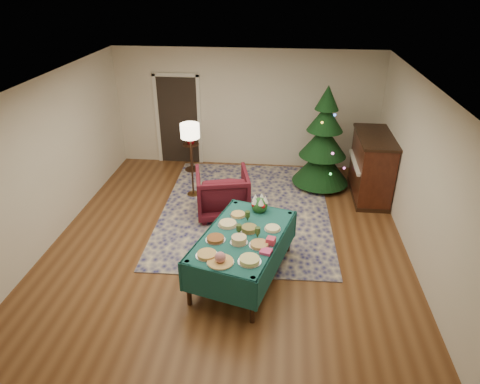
# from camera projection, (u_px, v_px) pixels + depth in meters

# --- Properties ---
(room_shell) EXTENTS (7.00, 7.00, 7.00)m
(room_shell) POSITION_uv_depth(u_px,v_px,m) (226.00, 174.00, 6.66)
(room_shell) COLOR #593319
(room_shell) RESTS_ON ground
(doorway) EXTENTS (1.08, 0.04, 2.16)m
(doorway) POSITION_uv_depth(u_px,v_px,m) (178.00, 118.00, 10.00)
(doorway) COLOR black
(doorway) RESTS_ON ground
(rug) EXTENTS (3.31, 4.28, 0.02)m
(rug) POSITION_uv_depth(u_px,v_px,m) (246.00, 209.00, 8.38)
(rug) COLOR #151651
(rug) RESTS_ON ground
(buffet_table) EXTENTS (1.59, 2.14, 0.74)m
(buffet_table) POSITION_uv_depth(u_px,v_px,m) (243.00, 243.00, 6.30)
(buffet_table) COLOR black
(buffet_table) RESTS_ON ground
(platter_0) EXTENTS (0.31, 0.31, 0.05)m
(platter_0) POSITION_uv_depth(u_px,v_px,m) (207.00, 255.00, 5.76)
(platter_0) COLOR silver
(platter_0) RESTS_ON buffet_table
(platter_1) EXTENTS (0.36, 0.36, 0.16)m
(platter_1) POSITION_uv_depth(u_px,v_px,m) (220.00, 259.00, 5.61)
(platter_1) COLOR silver
(platter_1) RESTS_ON buffet_table
(platter_2) EXTENTS (0.32, 0.32, 0.06)m
(platter_2) POSITION_uv_depth(u_px,v_px,m) (250.00, 260.00, 5.64)
(platter_2) COLOR silver
(platter_2) RESTS_ON buffet_table
(platter_3) EXTENTS (0.29, 0.29, 0.05)m
(platter_3) POSITION_uv_depth(u_px,v_px,m) (215.00, 239.00, 6.09)
(platter_3) COLOR silver
(platter_3) RESTS_ON buffet_table
(platter_4) EXTENTS (0.25, 0.25, 0.10)m
(platter_4) POSITION_uv_depth(u_px,v_px,m) (239.00, 240.00, 6.03)
(platter_4) COLOR silver
(platter_4) RESTS_ON buffet_table
(platter_5) EXTENTS (0.30, 0.30, 0.04)m
(platter_5) POSITION_uv_depth(u_px,v_px,m) (259.00, 244.00, 5.98)
(platter_5) COLOR silver
(platter_5) RESTS_ON buffet_table
(platter_6) EXTENTS (0.30, 0.30, 0.05)m
(platter_6) POSITION_uv_depth(u_px,v_px,m) (228.00, 224.00, 6.45)
(platter_6) COLOR silver
(platter_6) RESTS_ON buffet_table
(platter_7) EXTENTS (0.27, 0.27, 0.07)m
(platter_7) POSITION_uv_depth(u_px,v_px,m) (249.00, 229.00, 6.31)
(platter_7) COLOR silver
(platter_7) RESTS_ON buffet_table
(platter_8) EXTENTS (0.25, 0.25, 0.04)m
(platter_8) POSITION_uv_depth(u_px,v_px,m) (273.00, 228.00, 6.35)
(platter_8) COLOR silver
(platter_8) RESTS_ON buffet_table
(platter_9) EXTENTS (0.26, 0.26, 0.04)m
(platter_9) POSITION_uv_depth(u_px,v_px,m) (238.00, 215.00, 6.71)
(platter_9) COLOR silver
(platter_9) RESTS_ON buffet_table
(goblet_0) EXTENTS (0.08, 0.08, 0.17)m
(goblet_0) POSITION_uv_depth(u_px,v_px,m) (248.00, 216.00, 6.52)
(goblet_0) COLOR #2D471E
(goblet_0) RESTS_ON buffet_table
(goblet_1) EXTENTS (0.08, 0.08, 0.17)m
(goblet_1) POSITION_uv_depth(u_px,v_px,m) (258.00, 232.00, 6.12)
(goblet_1) COLOR #2D471E
(goblet_1) RESTS_ON buffet_table
(goblet_2) EXTENTS (0.08, 0.08, 0.17)m
(goblet_2) POSITION_uv_depth(u_px,v_px,m) (239.00, 230.00, 6.18)
(goblet_2) COLOR #2D471E
(goblet_2) RESTS_ON buffet_table
(napkin_stack) EXTENTS (0.18, 0.18, 0.04)m
(napkin_stack) POSITION_uv_depth(u_px,v_px,m) (266.00, 251.00, 5.83)
(napkin_stack) COLOR #DE3D78
(napkin_stack) RESTS_ON buffet_table
(gift_box) EXTENTS (0.15, 0.15, 0.10)m
(gift_box) POSITION_uv_depth(u_px,v_px,m) (271.00, 241.00, 6.00)
(gift_box) COLOR #D23A57
(gift_box) RESTS_ON buffet_table
(centerpiece) EXTENTS (0.27, 0.27, 0.31)m
(centerpiece) POSITION_uv_depth(u_px,v_px,m) (260.00, 204.00, 6.79)
(centerpiece) COLOR #1E4C1E
(centerpiece) RESTS_ON buffet_table
(armchair) EXTENTS (1.12, 1.08, 0.98)m
(armchair) POSITION_uv_depth(u_px,v_px,m) (222.00, 191.00, 8.02)
(armchair) COLOR #4C101B
(armchair) RESTS_ON ground
(floor_lamp) EXTENTS (0.37, 0.37, 1.54)m
(floor_lamp) POSITION_uv_depth(u_px,v_px,m) (190.00, 135.00, 8.33)
(floor_lamp) COLOR #A57F3F
(floor_lamp) RESTS_ON ground
(side_table) EXTENTS (0.37, 0.37, 0.66)m
(side_table) POSITION_uv_depth(u_px,v_px,m) (192.00, 158.00, 9.88)
(side_table) COLOR black
(side_table) RESTS_ON ground
(potted_plant) EXTENTS (0.21, 0.37, 0.21)m
(potted_plant) POSITION_uv_depth(u_px,v_px,m) (191.00, 139.00, 9.67)
(potted_plant) COLOR #9E0B15
(potted_plant) RESTS_ON side_table
(christmas_tree) EXTENTS (1.58, 1.58, 2.19)m
(christmas_tree) POSITION_uv_depth(u_px,v_px,m) (323.00, 143.00, 8.87)
(christmas_tree) COLOR black
(christmas_tree) RESTS_ON ground
(piano) EXTENTS (0.72, 1.52, 1.31)m
(piano) POSITION_uv_depth(u_px,v_px,m) (371.00, 167.00, 8.63)
(piano) COLOR black
(piano) RESTS_ON ground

